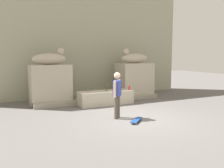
# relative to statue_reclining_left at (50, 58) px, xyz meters

# --- Properties ---
(ground_plane) EXTENTS (40.00, 40.00, 0.00)m
(ground_plane) POSITION_rel_statue_reclining_left_xyz_m (2.23, -3.93, -2.13)
(ground_plane) COLOR #605E5B
(facade_wall) EXTENTS (11.90, 0.60, 6.51)m
(facade_wall) POSITION_rel_statue_reclining_left_xyz_m (2.23, 1.67, 1.13)
(facade_wall) COLOR #A4A68A
(facade_wall) RESTS_ON ground_plane
(pedestal_left) EXTENTS (1.80, 1.22, 1.84)m
(pedestal_left) POSITION_rel_statue_reclining_left_xyz_m (-0.04, -0.00, -1.20)
(pedestal_left) COLOR #B7AD99
(pedestal_left) RESTS_ON ground_plane
(pedestal_right) EXTENTS (1.80, 1.22, 1.84)m
(pedestal_right) POSITION_rel_statue_reclining_left_xyz_m (4.50, -0.00, -1.20)
(pedestal_right) COLOR #B7AD99
(pedestal_right) RESTS_ON ground_plane
(statue_reclining_left) EXTENTS (1.66, 0.77, 0.78)m
(statue_reclining_left) POSITION_rel_statue_reclining_left_xyz_m (0.00, 0.00, 0.00)
(statue_reclining_left) COLOR beige
(statue_reclining_left) RESTS_ON pedestal_left
(statue_reclining_right) EXTENTS (1.62, 0.63, 0.78)m
(statue_reclining_right) POSITION_rel_statue_reclining_left_xyz_m (4.47, -0.01, 0.00)
(statue_reclining_right) COLOR beige
(statue_reclining_right) RESTS_ON pedestal_right
(ledge_block) EXTENTS (2.54, 0.83, 0.64)m
(ledge_block) POSITION_rel_statue_reclining_left_xyz_m (2.23, -1.21, -1.81)
(ledge_block) COLOR #B7AD99
(ledge_block) RESTS_ON ground_plane
(skater) EXTENTS (0.42, 0.39, 1.67)m
(skater) POSITION_rel_statue_reclining_left_xyz_m (1.60, -3.61, -1.20)
(skater) COLOR brown
(skater) RESTS_ON ground_plane
(skateboard) EXTENTS (0.74, 0.68, 0.08)m
(skateboard) POSITION_rel_statue_reclining_left_xyz_m (1.98, -4.34, -2.06)
(skateboard) COLOR navy
(skateboard) RESTS_ON ground_plane
(bottle_brown) EXTENTS (0.06, 0.06, 0.32)m
(bottle_brown) POSITION_rel_statue_reclining_left_xyz_m (2.30, -1.16, -1.36)
(bottle_brown) COLOR #593314
(bottle_brown) RESTS_ON ledge_block
(bottle_red) EXTENTS (0.07, 0.07, 0.27)m
(bottle_red) POSITION_rel_statue_reclining_left_xyz_m (3.33, -1.48, -1.38)
(bottle_red) COLOR red
(bottle_red) RESTS_ON ledge_block
(stair_step) EXTENTS (6.34, 0.50, 0.21)m
(stair_step) POSITION_rel_statue_reclining_left_xyz_m (2.23, -0.63, -2.02)
(stair_step) COLOR gray
(stair_step) RESTS_ON ground_plane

